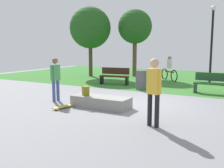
# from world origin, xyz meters

# --- Properties ---
(ground_plane) EXTENTS (28.00, 28.00, 0.00)m
(ground_plane) POSITION_xyz_m (0.00, 0.00, 0.00)
(ground_plane) COLOR gray
(grass_lawn) EXTENTS (26.60, 11.86, 0.01)m
(grass_lawn) POSITION_xyz_m (0.00, 8.07, 0.00)
(grass_lawn) COLOR #387A2D
(grass_lawn) RESTS_ON ground_plane
(concrete_ledge) EXTENTS (2.03, 0.76, 0.38)m
(concrete_ledge) POSITION_xyz_m (-0.95, -1.41, 0.19)
(concrete_ledge) COLOR gray
(concrete_ledge) RESTS_ON ground_plane
(backpack_on_ledge) EXTENTS (0.34, 0.34, 0.32)m
(backpack_on_ledge) POSITION_xyz_m (-1.50, -1.51, 0.54)
(backpack_on_ledge) COLOR olive
(backpack_on_ledge) RESTS_ON concrete_ledge
(skater_performing_trick) EXTENTS (0.42, 0.27, 1.76)m
(skater_performing_trick) POSITION_xyz_m (1.35, -2.58, 1.03)
(skater_performing_trick) COLOR black
(skater_performing_trick) RESTS_ON ground_plane
(skater_watching) EXTENTS (0.22, 0.43, 1.64)m
(skater_watching) POSITION_xyz_m (-2.97, -1.36, 0.95)
(skater_watching) COLOR #3F5184
(skater_watching) RESTS_ON ground_plane
(skateboard_by_ledge) EXTENTS (0.34, 0.82, 0.08)m
(skateboard_by_ledge) POSITION_xyz_m (-1.96, -2.15, 0.06)
(skateboard_by_ledge) COLOR gold
(skateboard_by_ledge) RESTS_ON ground_plane
(park_bench_center_lawn) EXTENTS (1.65, 0.69, 0.91)m
(park_bench_center_lawn) POSITION_xyz_m (-3.15, 3.64, 0.48)
(park_bench_center_lawn) COLOR #331E14
(park_bench_center_lawn) RESTS_ON ground_plane
(park_bench_far_left) EXTENTS (1.61, 0.50, 0.91)m
(park_bench_far_left) POSITION_xyz_m (2.02, 3.18, 0.48)
(park_bench_far_left) COLOR #1E4223
(park_bench_far_left) RESTS_ON ground_plane
(tree_tall_oak) EXTENTS (2.33, 2.33, 4.59)m
(tree_tall_oak) POSITION_xyz_m (-3.80, 7.78, 3.39)
(tree_tall_oak) COLOR brown
(tree_tall_oak) RESTS_ON grass_lawn
(tree_broad_elm) EXTENTS (2.83, 2.83, 4.77)m
(tree_broad_elm) POSITION_xyz_m (-6.52, 6.35, 3.34)
(tree_broad_elm) COLOR #4C3823
(tree_broad_elm) RESTS_ON grass_lawn
(lamp_post) EXTENTS (0.28, 0.28, 4.26)m
(lamp_post) POSITION_xyz_m (1.41, 6.40, 2.59)
(lamp_post) COLOR black
(lamp_post) RESTS_ON ground_plane
(trash_bin) EXTENTS (0.51, 0.51, 0.93)m
(trash_bin) POSITION_xyz_m (-1.18, 2.67, 0.46)
(trash_bin) COLOR #4C4C51
(trash_bin) RESTS_ON ground_plane
(cyclist_on_bicycle) EXTENTS (1.39, 1.27, 1.52)m
(cyclist_on_bicycle) POSITION_xyz_m (-1.03, 6.83, 0.63)
(cyclist_on_bicycle) COLOR black
(cyclist_on_bicycle) RESTS_ON ground_plane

